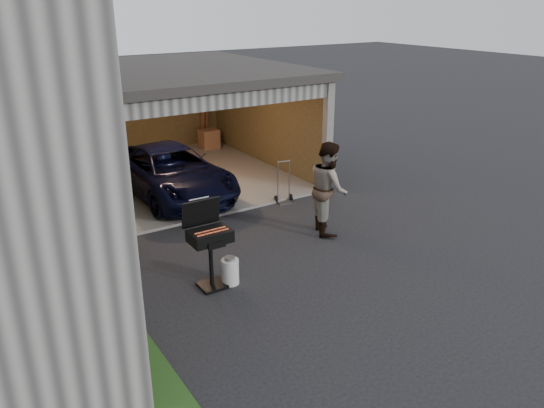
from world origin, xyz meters
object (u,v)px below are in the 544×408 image
Objects in this scene: man at (328,188)px; bbq_grill at (209,238)px; hand_truck at (284,194)px; woman at (93,234)px; propane_tank at (230,271)px; minivan at (171,174)px; plywood_panel at (122,323)px.

man is 3.11m from bbq_grill.
woman is at bearing -150.12° from hand_truck.
propane_tank is 3.93m from hand_truck.
minivan is at bearing 75.40° from bbq_grill.
minivan is at bearing 136.22° from woman.
woman reaches higher than hand_truck.
propane_tank is (1.81, -1.41, -0.60)m from woman.
woman is 1.12× the size of bbq_grill.
woman reaches higher than bbq_grill.
woman reaches higher than minivan.
woman is 1.99m from bbq_grill.
bbq_grill is at bearing 162.46° from propane_tank.
plywood_panel is at bearing -129.24° from hand_truck.
minivan reaches higher than hand_truck.
woman is at bearing 138.94° from bbq_grill.
man is 5.16m from plywood_panel.
plywood_panel is (-2.11, -0.96, 0.30)m from propane_tank.
woman is at bearing 82.76° from plywood_panel.
propane_tank is at bearing -122.40° from hand_truck.
bbq_grill is 4.16m from hand_truck.
bbq_grill is 1.45× the size of hand_truck.
man is at bearing 80.06° from woman.
woman is 4.56m from man.
minivan is 4.00× the size of plywood_panel.
minivan is 2.74m from hand_truck.
bbq_grill is at bearing -126.39° from hand_truck.
bbq_grill reaches higher than hand_truck.
woman is 0.87× the size of man.
man is 2.92m from propane_tank.
plywood_panel is (-1.80, -1.05, -0.35)m from bbq_grill.
man is 1.99m from hand_truck.
bbq_grill reaches higher than plywood_panel.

